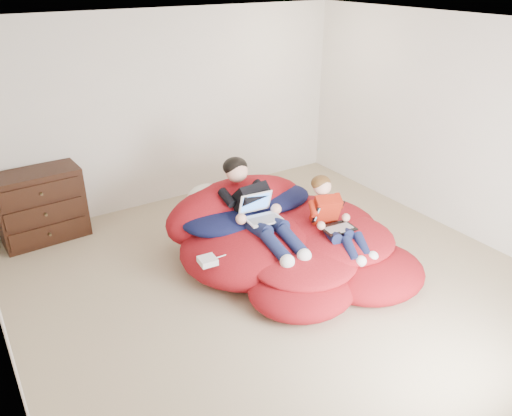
{
  "coord_description": "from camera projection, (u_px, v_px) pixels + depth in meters",
  "views": [
    {
      "loc": [
        -2.49,
        -3.52,
        2.97
      ],
      "look_at": [
        -0.02,
        0.38,
        0.7
      ],
      "focal_mm": 35.0,
      "sensor_mm": 36.0,
      "label": 1
    }
  ],
  "objects": [
    {
      "name": "beanbag_pile",
      "position": [
        286.0,
        240.0,
        5.45
      ],
      "size": [
        2.36,
        2.37,
        0.88
      ],
      "color": "#A2121A",
      "rests_on": "ground"
    },
    {
      "name": "room_shell",
      "position": [
        278.0,
        264.0,
        5.08
      ],
      "size": [
        5.1,
        5.1,
        2.77
      ],
      "color": "tan",
      "rests_on": "ground"
    },
    {
      "name": "dresser",
      "position": [
        41.0,
        206.0,
        5.82
      ],
      "size": [
        0.97,
        0.56,
        0.85
      ],
      "color": "black",
      "rests_on": "ground"
    },
    {
      "name": "laptop_black",
      "position": [
        334.0,
        221.0,
        5.2
      ],
      "size": [
        0.36,
        0.37,
        0.24
      ],
      "color": "black",
      "rests_on": "younger_boy"
    },
    {
      "name": "older_boy",
      "position": [
        254.0,
        204.0,
        5.27
      ],
      "size": [
        0.4,
        1.35,
        0.75
      ],
      "color": "black",
      "rests_on": "beanbag_pile"
    },
    {
      "name": "power_adapter",
      "position": [
        208.0,
        261.0,
        4.76
      ],
      "size": [
        0.17,
        0.17,
        0.06
      ],
      "primitive_type": "cube",
      "rotation": [
        0.0,
        0.0,
        -0.08
      ],
      "color": "silver",
      "rests_on": "beanbag_pile"
    },
    {
      "name": "cream_pillow",
      "position": [
        205.0,
        196.0,
        5.6
      ],
      "size": [
        0.43,
        0.28,
        0.28
      ],
      "primitive_type": "ellipsoid",
      "color": "beige",
      "rests_on": "beanbag_pile"
    },
    {
      "name": "laptop_white",
      "position": [
        260.0,
        212.0,
        5.19
      ],
      "size": [
        0.38,
        0.37,
        0.26
      ],
      "color": "silver",
      "rests_on": "older_boy"
    },
    {
      "name": "younger_boy",
      "position": [
        333.0,
        215.0,
        5.18
      ],
      "size": [
        0.38,
        0.92,
        0.67
      ],
      "color": "#B4230F",
      "rests_on": "beanbag_pile"
    }
  ]
}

